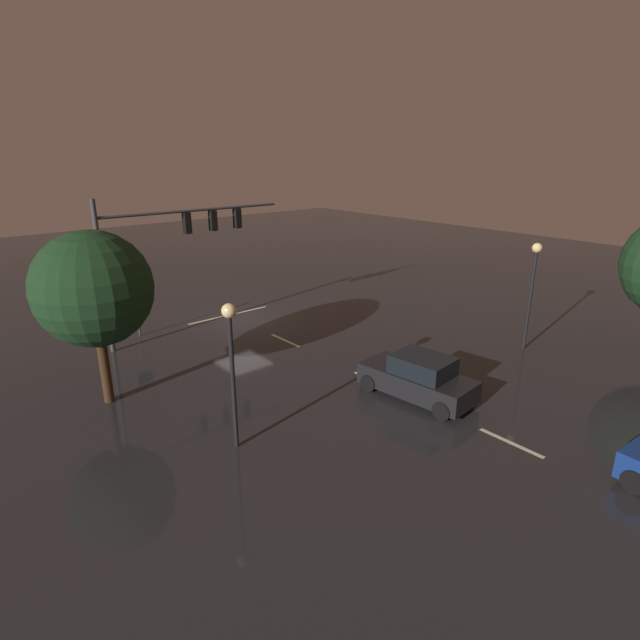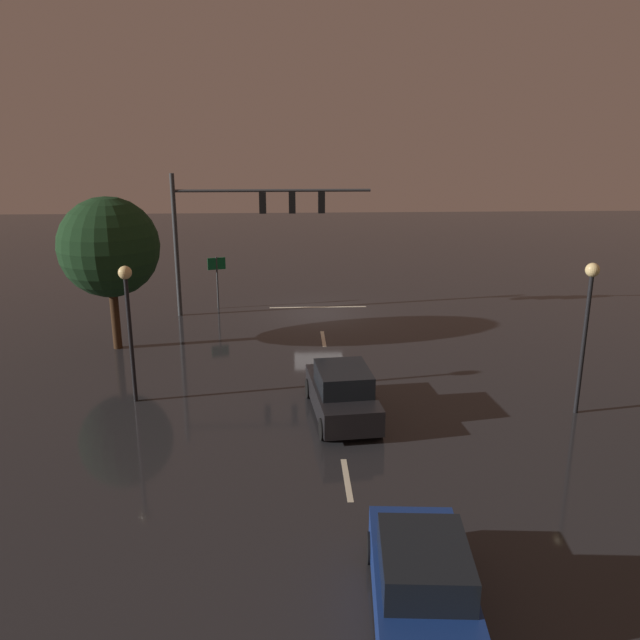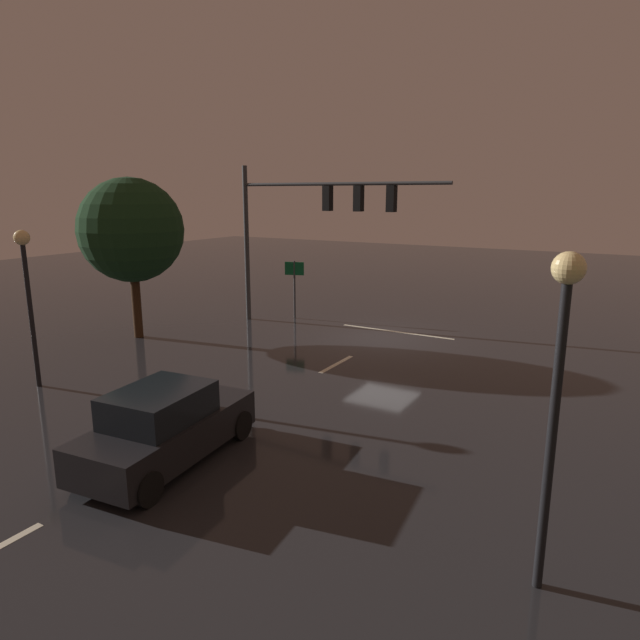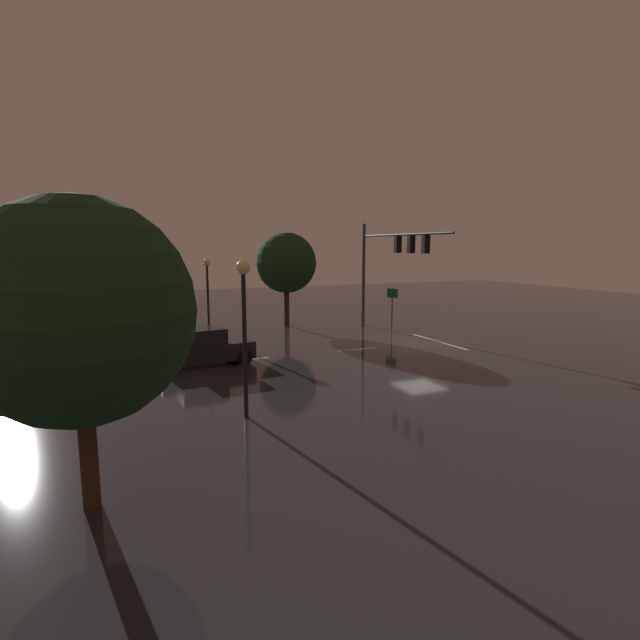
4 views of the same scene
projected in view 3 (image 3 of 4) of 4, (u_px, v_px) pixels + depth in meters
The scene contains 10 objects.
ground_plane at pixel (384, 338), 22.32m from camera, with size 80.00×80.00×0.00m, color #232326.
traffic_signal_assembly at pixel (311, 214), 23.01m from camera, with size 9.45×0.47×6.90m.
lane_dash_far at pixel (337, 364), 18.95m from camera, with size 2.20×0.16×0.01m, color beige.
lane_dash_mid at pixel (222, 426), 13.91m from camera, with size 2.20×0.16×0.01m, color beige.
stop_bar at pixel (396, 332), 23.39m from camera, with size 5.00×0.16×0.01m, color beige.
car_approaching at pixel (165, 427), 11.93m from camera, with size 2.28×4.50×1.70m.
street_lamp_left_kerb at pixel (559, 361), 7.48m from camera, with size 0.44×0.44×4.98m.
street_lamp_right_kerb at pixel (27, 278), 16.07m from camera, with size 0.44×0.44×4.69m.
route_sign at pixel (294, 277), 25.50m from camera, with size 0.88×0.31×2.69m.
tree_right_near at pixel (131, 231), 21.60m from camera, with size 4.06×4.06×6.34m.
Camera 3 is at (-8.68, 19.94, 5.71)m, focal length 31.10 mm.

